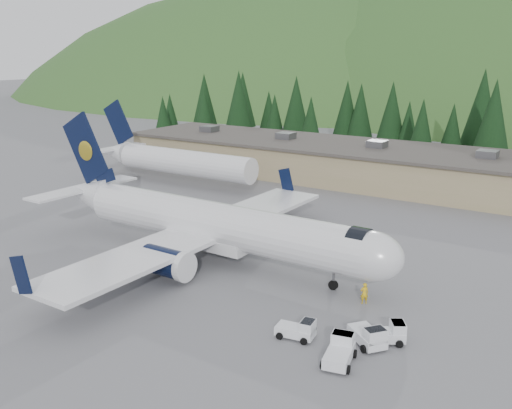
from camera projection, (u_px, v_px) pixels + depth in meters
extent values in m
plane|color=slate|center=(220.00, 261.00, 51.97)|extent=(600.00, 600.00, 0.00)
cylinder|color=white|center=(220.00, 225.00, 51.04)|extent=(29.04, 4.45, 3.89)
ellipsoid|color=white|center=(372.00, 256.00, 43.27)|extent=(5.13, 3.99, 3.89)
cylinder|color=black|center=(359.00, 248.00, 43.70)|extent=(1.51, 3.23, 3.21)
cone|color=white|center=(88.00, 193.00, 60.38)|extent=(6.28, 4.01, 3.89)
cube|color=white|center=(211.00, 240.00, 52.03)|extent=(8.34, 3.47, 1.03)
cube|color=white|center=(202.00, 232.00, 52.43)|extent=(6.37, 35.28, 0.36)
cube|color=black|center=(286.00, 180.00, 67.00)|extent=(2.10, 0.20, 2.97)
cube|color=black|center=(21.00, 275.00, 38.81)|extent=(2.10, 0.20, 2.97)
cylinder|color=black|center=(248.00, 226.00, 56.91)|extent=(4.39, 2.46, 2.38)
cylinder|color=white|center=(265.00, 230.00, 55.86)|extent=(0.67, 2.54, 2.52)
cube|color=white|center=(248.00, 221.00, 56.76)|extent=(2.28, 0.30, 0.93)
cylinder|color=black|center=(166.00, 262.00, 47.29)|extent=(4.39, 2.46, 2.38)
cylinder|color=white|center=(185.00, 267.00, 46.24)|extent=(0.67, 2.54, 2.52)
cube|color=white|center=(166.00, 256.00, 47.14)|extent=(2.28, 0.30, 0.93)
cube|color=black|center=(85.00, 148.00, 58.99)|extent=(6.40, 0.43, 7.59)
ellipsoid|color=gold|center=(89.00, 150.00, 59.10)|extent=(2.05, 0.23, 2.05)
ellipsoid|color=gold|center=(85.00, 151.00, 58.77)|extent=(2.05, 0.23, 2.05)
cube|color=black|center=(105.00, 177.00, 58.25)|extent=(2.86, 0.31, 2.05)
cube|color=white|center=(84.00, 188.00, 60.52)|extent=(2.94, 12.98, 0.23)
cylinder|color=slate|center=(333.00, 279.00, 45.61)|extent=(0.21, 0.21, 1.86)
cylinder|color=black|center=(333.00, 285.00, 45.75)|extent=(0.79, 0.30, 0.79)
cylinder|color=slate|center=(212.00, 236.00, 55.60)|extent=(0.25, 0.25, 2.07)
cylinder|color=black|center=(216.00, 242.00, 55.50)|extent=(1.14, 0.38, 1.14)
cylinder|color=black|center=(209.00, 240.00, 55.95)|extent=(1.14, 0.38, 1.14)
cylinder|color=slate|center=(174.00, 253.00, 51.12)|extent=(0.25, 0.25, 2.07)
cylinder|color=black|center=(178.00, 259.00, 51.02)|extent=(1.14, 0.38, 1.14)
cylinder|color=black|center=(171.00, 257.00, 51.47)|extent=(1.14, 0.38, 1.14)
cylinder|color=white|center=(186.00, 163.00, 80.45)|extent=(22.00, 3.60, 3.60)
cone|color=white|center=(116.00, 152.00, 87.70)|extent=(5.00, 3.60, 3.60)
cube|color=black|center=(118.00, 123.00, 85.97)|extent=(5.82, 0.28, 6.89)
cube|color=white|center=(115.00, 148.00, 87.54)|extent=(2.40, 11.00, 0.20)
cube|color=white|center=(295.00, 331.00, 38.13)|extent=(2.74, 1.64, 0.60)
cube|color=white|center=(308.00, 326.00, 37.65)|extent=(1.02, 1.31, 0.77)
cube|color=black|center=(308.00, 322.00, 37.56)|extent=(0.92, 1.22, 0.09)
cylinder|color=black|center=(311.00, 332.00, 38.45)|extent=(0.50, 0.26, 0.48)
cylinder|color=black|center=(304.00, 341.00, 37.25)|extent=(0.50, 0.26, 0.48)
cylinder|color=black|center=(287.00, 327.00, 39.14)|extent=(0.50, 0.26, 0.48)
cylinder|color=black|center=(279.00, 336.00, 37.94)|extent=(0.50, 0.26, 0.48)
cube|color=white|center=(367.00, 336.00, 37.29)|extent=(3.16, 2.92, 0.67)
cube|color=white|center=(375.00, 335.00, 36.26)|extent=(1.59, 1.65, 0.87)
cube|color=black|center=(375.00, 330.00, 36.16)|extent=(1.45, 1.52, 0.10)
cylinder|color=black|center=(385.00, 345.00, 36.72)|extent=(0.55, 0.50, 0.54)
cylinder|color=black|center=(364.00, 349.00, 36.24)|extent=(0.55, 0.50, 0.54)
cylinder|color=black|center=(370.00, 332.00, 38.48)|extent=(0.55, 0.50, 0.54)
cylinder|color=black|center=(349.00, 335.00, 37.99)|extent=(0.55, 0.50, 0.54)
cube|color=white|center=(339.00, 355.00, 34.98)|extent=(2.03, 3.17, 0.68)
cube|color=white|center=(343.00, 339.00, 35.70)|extent=(1.54, 1.24, 0.88)
cube|color=black|center=(343.00, 334.00, 35.60)|extent=(1.42, 1.12, 0.10)
cylinder|color=black|center=(330.00, 349.00, 36.19)|extent=(0.32, 0.58, 0.55)
cylinder|color=black|center=(355.00, 354.00, 35.66)|extent=(0.32, 0.58, 0.55)
cylinder|color=black|center=(322.00, 365.00, 34.43)|extent=(0.32, 0.58, 0.55)
cylinder|color=black|center=(348.00, 370.00, 33.90)|extent=(0.32, 0.58, 0.55)
cube|color=#94895D|center=(344.00, 163.00, 84.79)|extent=(70.00, 16.00, 4.80)
cube|color=#47423D|center=(345.00, 146.00, 84.11)|extent=(71.00, 17.00, 0.40)
cube|color=slate|center=(209.00, 129.00, 96.98)|extent=(2.50, 2.50, 1.00)
cube|color=slate|center=(286.00, 136.00, 89.16)|extent=(2.50, 2.50, 1.00)
cube|color=slate|center=(377.00, 144.00, 81.34)|extent=(2.50, 2.50, 1.00)
cube|color=slate|center=(488.00, 154.00, 73.51)|extent=(2.50, 2.50, 1.00)
cube|color=white|center=(384.00, 335.00, 37.53)|extent=(2.98, 2.55, 0.62)
cube|color=white|center=(398.00, 328.00, 37.37)|extent=(1.42, 1.53, 0.80)
cube|color=black|center=(398.00, 323.00, 37.28)|extent=(1.29, 1.41, 0.09)
cylinder|color=black|center=(395.00, 333.00, 38.27)|extent=(0.53, 0.43, 0.50)
cylinder|color=black|center=(400.00, 344.00, 36.89)|extent=(0.53, 0.43, 0.50)
cylinder|color=black|center=(368.00, 333.00, 38.30)|extent=(0.53, 0.43, 0.50)
cylinder|color=black|center=(372.00, 344.00, 36.92)|extent=(0.53, 0.43, 0.50)
imported|color=yellow|center=(364.00, 293.00, 43.14)|extent=(0.73, 0.69, 1.67)
cone|color=black|center=(170.00, 110.00, 133.20)|extent=(3.64, 3.64, 7.45)
cone|color=black|center=(163.00, 114.00, 125.18)|extent=(3.70, 3.70, 7.56)
cone|color=black|center=(205.00, 100.00, 128.57)|extent=(5.65, 5.65, 11.56)
cone|color=black|center=(204.00, 110.00, 121.76)|extent=(4.50, 4.50, 9.19)
cone|color=black|center=(243.00, 99.00, 126.65)|extent=(5.82, 5.82, 11.89)
cone|color=black|center=(239.00, 101.00, 119.04)|extent=(6.08, 6.08, 12.44)
cone|color=black|center=(269.00, 112.00, 121.87)|extent=(4.26, 4.26, 8.71)
cone|color=black|center=(275.00, 116.00, 115.17)|extent=(4.19, 4.19, 8.58)
cone|color=black|center=(296.00, 106.00, 113.47)|extent=(5.73, 5.73, 11.72)
cone|color=black|center=(311.00, 120.00, 106.89)|extent=(4.29, 4.29, 8.78)
cone|color=black|center=(347.00, 109.00, 112.21)|extent=(5.41, 5.41, 11.06)
cone|color=black|center=(360.00, 111.00, 109.93)|extent=(5.22, 5.22, 10.67)
cone|color=black|center=(392.00, 112.00, 106.25)|extent=(5.46, 5.46, 11.16)
cone|color=black|center=(408.00, 124.00, 104.58)|extent=(4.04, 4.04, 8.26)
cone|color=black|center=(422.00, 126.00, 95.99)|extent=(4.53, 4.53, 9.26)
cone|color=black|center=(452.00, 129.00, 96.30)|extent=(4.19, 4.19, 8.57)
cone|color=black|center=(482.00, 108.00, 97.18)|extent=(6.55, 6.55, 13.39)
cone|color=black|center=(493.00, 119.00, 88.82)|extent=(6.02, 6.02, 12.31)
ellipsoid|color=#25541F|center=(285.00, 264.00, 256.63)|extent=(336.00, 240.00, 240.00)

